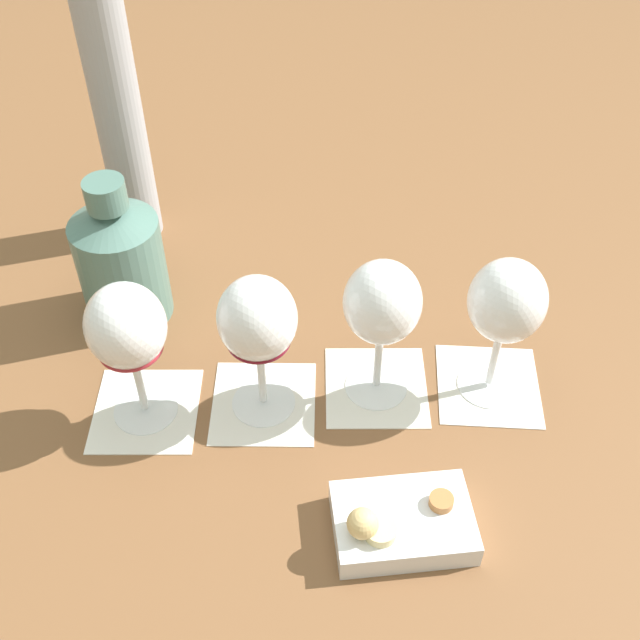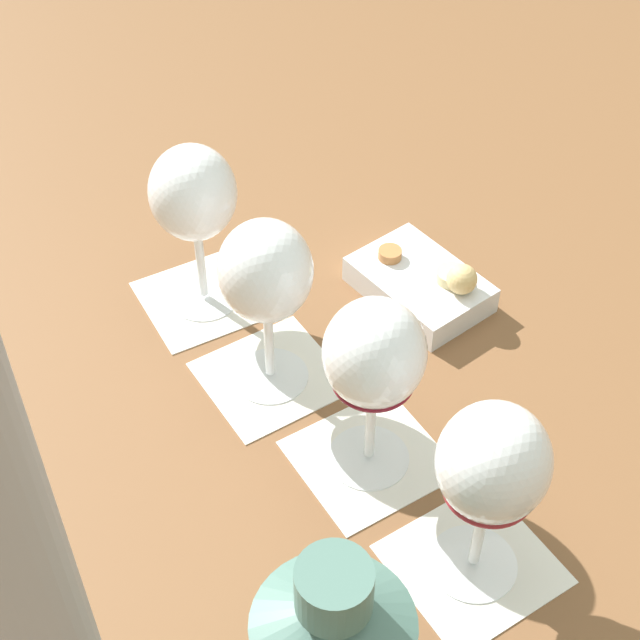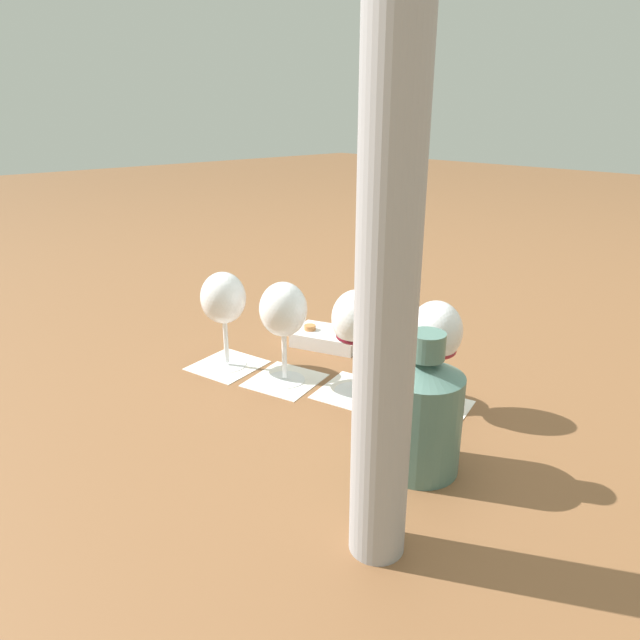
{
  "view_description": "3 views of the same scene",
  "coord_description": "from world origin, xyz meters",
  "px_view_note": "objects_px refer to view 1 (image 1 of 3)",
  "views": [
    {
      "loc": [
        0.17,
        -0.54,
        0.68
      ],
      "look_at": [
        0.0,
        -0.0,
        0.12
      ],
      "focal_mm": 45.0,
      "sensor_mm": 36.0,
      "label": 1
    },
    {
      "loc": [
        -0.53,
        0.15,
        0.67
      ],
      "look_at": [
        0.0,
        -0.0,
        0.12
      ],
      "focal_mm": 55.0,
      "sensor_mm": 36.0,
      "label": 2
    },
    {
      "loc": [
        -0.63,
        0.59,
        0.44
      ],
      "look_at": [
        0.0,
        -0.0,
        0.12
      ],
      "focal_mm": 32.0,
      "sensor_mm": 36.0,
      "label": 3
    }
  ],
  "objects_px": {
    "wine_glass_0": "(127,332)",
    "wine_glass_1": "(258,325)",
    "wine_glass_2": "(382,309)",
    "ceramic_vase": "(120,259)",
    "snack_dish": "(400,523)",
    "wine_glass_3": "(506,307)"
  },
  "relations": [
    {
      "from": "snack_dish",
      "to": "wine_glass_0",
      "type": "bearing_deg",
      "value": 167.81
    },
    {
      "from": "wine_glass_0",
      "to": "ceramic_vase",
      "type": "xyz_separation_m",
      "value": [
        -0.09,
        0.14,
        -0.04
      ]
    },
    {
      "from": "ceramic_vase",
      "to": "wine_glass_3",
      "type": "bearing_deg",
      "value": 0.79
    },
    {
      "from": "wine_glass_1",
      "to": "wine_glass_0",
      "type": "bearing_deg",
      "value": -158.37
    },
    {
      "from": "wine_glass_0",
      "to": "ceramic_vase",
      "type": "bearing_deg",
      "value": 121.79
    },
    {
      "from": "wine_glass_2",
      "to": "ceramic_vase",
      "type": "xyz_separation_m",
      "value": [
        -0.31,
        0.03,
        -0.04
      ]
    },
    {
      "from": "wine_glass_0",
      "to": "wine_glass_2",
      "type": "height_order",
      "value": "same"
    },
    {
      "from": "wine_glass_2",
      "to": "snack_dish",
      "type": "relative_size",
      "value": 1.13
    },
    {
      "from": "wine_glass_3",
      "to": "ceramic_vase",
      "type": "distance_m",
      "value": 0.44
    },
    {
      "from": "wine_glass_0",
      "to": "snack_dish",
      "type": "xyz_separation_m",
      "value": [
        0.29,
        -0.06,
        -0.1
      ]
    },
    {
      "from": "wine_glass_3",
      "to": "snack_dish",
      "type": "distance_m",
      "value": 0.24
    },
    {
      "from": "wine_glass_0",
      "to": "wine_glass_3",
      "type": "distance_m",
      "value": 0.38
    },
    {
      "from": "wine_glass_0",
      "to": "wine_glass_2",
      "type": "xyz_separation_m",
      "value": [
        0.23,
        0.1,
        -0.0
      ]
    },
    {
      "from": "wine_glass_3",
      "to": "ceramic_vase",
      "type": "bearing_deg",
      "value": -179.21
    },
    {
      "from": "wine_glass_0",
      "to": "wine_glass_1",
      "type": "relative_size",
      "value": 1.0
    },
    {
      "from": "wine_glass_1",
      "to": "snack_dish",
      "type": "distance_m",
      "value": 0.23
    },
    {
      "from": "wine_glass_3",
      "to": "snack_dish",
      "type": "xyz_separation_m",
      "value": [
        -0.05,
        -0.21,
        -0.1
      ]
    },
    {
      "from": "wine_glass_1",
      "to": "wine_glass_2",
      "type": "bearing_deg",
      "value": 27.47
    },
    {
      "from": "wine_glass_0",
      "to": "wine_glass_1",
      "type": "xyz_separation_m",
      "value": [
        0.12,
        0.05,
        -0.0
      ]
    },
    {
      "from": "wine_glass_2",
      "to": "ceramic_vase",
      "type": "distance_m",
      "value": 0.32
    },
    {
      "from": "ceramic_vase",
      "to": "wine_glass_0",
      "type": "bearing_deg",
      "value": -58.21
    },
    {
      "from": "wine_glass_2",
      "to": "wine_glass_1",
      "type": "bearing_deg",
      "value": -152.53
    }
  ]
}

